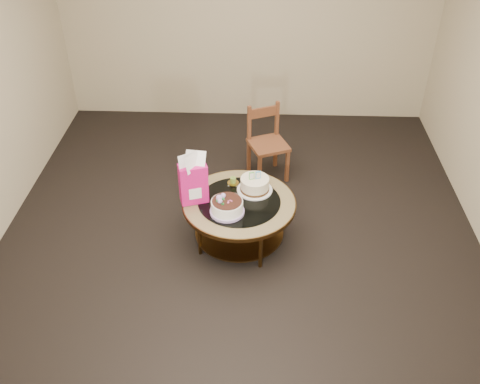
{
  "coord_description": "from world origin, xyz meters",
  "views": [
    {
      "loc": [
        0.16,
        -3.78,
        3.35
      ],
      "look_at": [
        0.01,
        0.02,
        0.54
      ],
      "focal_mm": 40.0,
      "sensor_mm": 36.0,
      "label": 1
    }
  ],
  "objects_px": {
    "decorated_cake": "(227,207)",
    "gift_bag": "(193,178)",
    "dining_chair": "(267,143)",
    "cream_cake": "(255,185)",
    "coffee_table": "(239,208)"
  },
  "relations": [
    {
      "from": "cream_cake",
      "to": "gift_bag",
      "type": "xyz_separation_m",
      "value": [
        -0.53,
        -0.17,
        0.18
      ]
    },
    {
      "from": "decorated_cake",
      "to": "cream_cake",
      "type": "xyz_separation_m",
      "value": [
        0.23,
        0.33,
        0.01
      ]
    },
    {
      "from": "decorated_cake",
      "to": "gift_bag",
      "type": "distance_m",
      "value": 0.39
    },
    {
      "from": "coffee_table",
      "to": "decorated_cake",
      "type": "distance_m",
      "value": 0.24
    },
    {
      "from": "coffee_table",
      "to": "decorated_cake",
      "type": "bearing_deg",
      "value": -120.94
    },
    {
      "from": "coffee_table",
      "to": "decorated_cake",
      "type": "relative_size",
      "value": 3.39
    },
    {
      "from": "coffee_table",
      "to": "gift_bag",
      "type": "xyz_separation_m",
      "value": [
        -0.4,
        -0.01,
        0.32
      ]
    },
    {
      "from": "coffee_table",
      "to": "decorated_cake",
      "type": "xyz_separation_m",
      "value": [
        -0.1,
        -0.17,
        0.14
      ]
    },
    {
      "from": "coffee_table",
      "to": "decorated_cake",
      "type": "height_order",
      "value": "decorated_cake"
    },
    {
      "from": "coffee_table",
      "to": "dining_chair",
      "type": "bearing_deg",
      "value": 77.15
    },
    {
      "from": "dining_chair",
      "to": "coffee_table",
      "type": "bearing_deg",
      "value": -125.16
    },
    {
      "from": "decorated_cake",
      "to": "dining_chair",
      "type": "xyz_separation_m",
      "value": [
        0.35,
        1.27,
        -0.11
      ]
    },
    {
      "from": "coffee_table",
      "to": "cream_cake",
      "type": "distance_m",
      "value": 0.26
    },
    {
      "from": "coffee_table",
      "to": "dining_chair",
      "type": "xyz_separation_m",
      "value": [
        0.25,
        1.1,
        0.03
      ]
    },
    {
      "from": "decorated_cake",
      "to": "gift_bag",
      "type": "relative_size",
      "value": 0.62
    }
  ]
}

